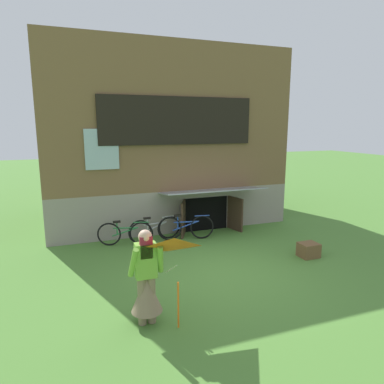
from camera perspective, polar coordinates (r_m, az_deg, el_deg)
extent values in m
plane|color=#4C7F33|center=(8.00, 4.50, -12.96)|extent=(60.00, 60.00, 0.00)
cube|color=gray|center=(12.70, -5.57, -0.80)|extent=(7.56, 4.83, 1.31)
cube|color=brown|center=(12.44, -5.82, 12.02)|extent=(7.56, 4.83, 4.33)
cube|color=black|center=(10.07, -2.30, 11.78)|extent=(4.56, 0.08, 1.36)
cube|color=#9EB7C6|center=(10.09, -2.34, 11.78)|extent=(4.40, 0.04, 1.24)
cube|color=#9EB7C6|center=(9.67, -14.80, 6.89)|extent=(0.90, 0.06, 1.10)
cube|color=black|center=(10.76, 2.38, -3.64)|extent=(1.40, 0.03, 1.05)
cube|color=#3D2B1E|center=(10.21, -1.44, -4.44)|extent=(0.35, 0.66, 1.05)
cube|color=#3D2B1E|center=(10.85, 7.12, -3.59)|extent=(0.24, 0.69, 1.05)
cube|color=gray|center=(10.09, 3.57, 0.24)|extent=(3.08, 1.09, 0.18)
cylinder|color=#7F6B51|center=(5.95, -8.32, -17.54)|extent=(0.14, 0.14, 0.82)
cylinder|color=#7F6B51|center=(5.98, -6.75, -17.35)|extent=(0.14, 0.14, 0.82)
cone|color=#7F6B51|center=(5.91, -7.57, -16.40)|extent=(0.52, 0.52, 0.61)
cube|color=#72AD38|center=(5.67, -7.72, -11.21)|extent=(0.34, 0.20, 0.58)
cylinder|color=#72AD38|center=(5.53, -9.77, -11.54)|extent=(0.17, 0.33, 0.54)
cylinder|color=#72AD38|center=(5.61, -5.27, -11.06)|extent=(0.17, 0.33, 0.54)
cube|color=maroon|center=(5.53, -7.65, -9.13)|extent=(0.20, 0.08, 0.36)
sphere|color=#D8AD8E|center=(5.53, -7.82, -7.36)|extent=(0.22, 0.22, 0.22)
pyramid|color=orange|center=(5.17, -2.95, -11.61)|extent=(0.91, 0.78, 0.45)
cylinder|color=beige|center=(5.56, -3.51, -12.71)|extent=(0.01, 0.61, 0.38)
cylinder|color=orange|center=(5.82, -2.30, -18.29)|extent=(0.03, 0.03, 0.79)
torus|color=black|center=(9.98, 1.67, -5.86)|extent=(0.69, 0.16, 0.69)
torus|color=black|center=(9.85, -3.75, -6.12)|extent=(0.69, 0.16, 0.69)
cylinder|color=#284CB2|center=(9.85, -1.02, -5.00)|extent=(0.70, 0.16, 0.04)
cylinder|color=#284CB2|center=(9.89, -1.02, -5.64)|extent=(0.77, 0.17, 0.28)
cylinder|color=#284CB2|center=(9.82, -2.39, -5.06)|extent=(0.04, 0.04, 0.39)
cube|color=black|center=(9.77, -2.40, -3.96)|extent=(0.20, 0.08, 0.05)
cylinder|color=#284CB2|center=(9.89, 1.68, -3.96)|extent=(0.44, 0.10, 0.03)
torus|color=black|center=(10.03, -3.79, -5.88)|extent=(0.67, 0.13, 0.67)
torus|color=black|center=(9.72, -8.70, -6.54)|extent=(0.67, 0.13, 0.67)
cylinder|color=#ADAFB5|center=(9.82, -6.22, -5.25)|extent=(0.68, 0.13, 0.04)
cylinder|color=#ADAFB5|center=(9.85, -6.21, -5.86)|extent=(0.74, 0.13, 0.27)
cylinder|color=#ADAFB5|center=(9.74, -7.46, -5.41)|extent=(0.04, 0.04, 0.37)
cube|color=black|center=(9.69, -7.49, -4.35)|extent=(0.20, 0.08, 0.05)
cylinder|color=#ADAFB5|center=(9.94, -3.81, -4.07)|extent=(0.44, 0.09, 0.03)
torus|color=black|center=(9.59, -8.43, -6.83)|extent=(0.64, 0.21, 0.65)
torus|color=black|center=(9.69, -13.63, -6.85)|extent=(0.64, 0.21, 0.65)
cylinder|color=#287A3D|center=(9.58, -11.08, -5.90)|extent=(0.64, 0.20, 0.04)
cylinder|color=#287A3D|center=(9.61, -11.06, -6.51)|extent=(0.70, 0.22, 0.26)
cylinder|color=#287A3D|center=(9.61, -12.38, -5.91)|extent=(0.04, 0.04, 0.36)
cube|color=black|center=(9.56, -12.43, -4.87)|extent=(0.20, 0.08, 0.05)
cylinder|color=#287A3D|center=(9.50, -8.48, -5.01)|extent=(0.43, 0.14, 0.03)
cube|color=brown|center=(9.18, 18.84, -9.12)|extent=(0.47, 0.40, 0.35)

